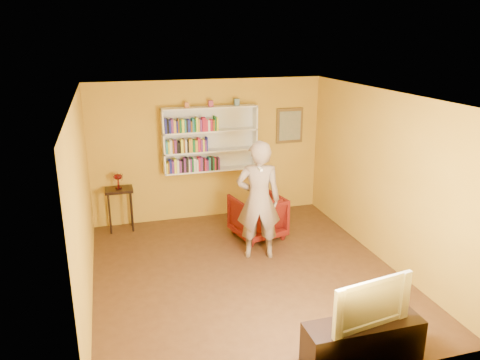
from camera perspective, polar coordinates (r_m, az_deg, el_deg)
name	(u,v)px	position (r m, az deg, el deg)	size (l,w,h in m)	color
room_shell	(246,212)	(6.87, 0.75, -3.87)	(5.30, 5.80, 2.88)	#432915
bookshelf	(210,139)	(8.94, -3.73, 5.04)	(1.80, 0.29, 1.23)	white
books_row_lower	(193,165)	(8.88, -5.77, 1.86)	(1.01, 0.19, 0.27)	#F5F52B
books_row_middle	(187,146)	(8.77, -6.52, 4.16)	(0.79, 0.19, 0.26)	teal
books_row_upper	(191,125)	(8.70, -6.01, 6.65)	(1.00, 0.19, 0.27)	navy
ornament_left	(186,105)	(8.68, -6.54, 9.08)	(0.07, 0.07, 0.10)	#BF6736
ornament_centre	(211,103)	(8.76, -3.60, 9.29)	(0.08, 0.08, 0.11)	#A33655
ornament_right	(237,102)	(8.88, -0.43, 9.47)	(0.09, 0.09, 0.13)	slate
framed_painting	(290,126)	(9.44, 6.07, 6.61)	(0.55, 0.05, 0.70)	brown
console_table	(119,196)	(8.84, -14.49, -1.87)	(0.49, 0.38, 0.81)	black
ruby_lustre	(118,178)	(8.74, -14.66, 0.22)	(0.17, 0.17, 0.28)	maroon
armchair	(258,216)	(8.39, 2.15, -4.42)	(0.82, 0.85, 0.77)	#4E0605
person	(258,200)	(7.45, 2.27, -2.47)	(0.71, 0.47, 1.95)	#7D695C
game_remote	(260,169)	(6.87, 2.44, 1.36)	(0.04, 0.15, 0.04)	white
tv_cabinet	(363,341)	(5.67, 14.73, -18.46)	(1.35, 0.40, 0.48)	black
television	(367,300)	(5.38, 15.17, -13.89)	(1.00, 0.13, 0.57)	black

